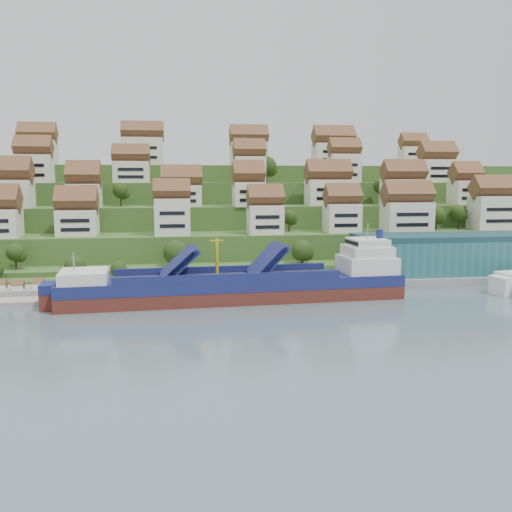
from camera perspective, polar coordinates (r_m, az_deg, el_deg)
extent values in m
plane|color=slate|center=(124.93, 3.04, -4.46)|extent=(300.00, 300.00, 0.00)
cube|color=gray|center=(144.09, 9.63, -2.47)|extent=(180.00, 14.00, 2.20)
cube|color=gray|center=(138.00, -22.43, -3.66)|extent=(45.00, 20.00, 1.00)
cube|color=#2D4C1E|center=(208.45, -1.79, 1.04)|extent=(260.00, 128.00, 4.00)
cube|color=#2D4C1E|center=(213.01, -1.96, 2.13)|extent=(260.00, 118.00, 11.00)
cube|color=#2D4C1E|center=(220.62, -2.21, 3.23)|extent=(260.00, 102.00, 18.00)
cube|color=#2D4C1E|center=(228.30, -2.44, 4.27)|extent=(260.00, 86.00, 25.00)
cube|color=#2D4C1E|center=(237.08, -2.69, 5.12)|extent=(260.00, 68.00, 31.00)
cube|color=silver|center=(162.40, -17.41, 3.20)|extent=(10.59, 8.57, 7.01)
cube|color=silver|center=(157.40, -8.38, 3.90)|extent=(9.55, 7.03, 10.04)
cube|color=silver|center=(159.32, 0.92, 3.66)|extent=(9.47, 7.62, 8.05)
cube|color=silver|center=(166.73, 8.60, 3.78)|extent=(9.62, 7.73, 8.19)
cube|color=silver|center=(171.13, 14.83, 3.79)|extent=(13.54, 8.26, 8.61)
cube|color=silver|center=(188.66, 22.59, 4.03)|extent=(12.76, 8.31, 10.14)
cube|color=silver|center=(178.48, -23.48, 5.71)|extent=(12.76, 8.90, 8.00)
cube|color=silver|center=(176.78, -16.79, 5.82)|extent=(9.48, 8.98, 6.84)
cube|color=silver|center=(173.88, -7.44, 5.99)|extent=(11.67, 7.90, 6.45)
cube|color=silver|center=(173.01, -0.76, 6.19)|extent=(9.04, 8.56, 7.33)
cube|color=silver|center=(183.31, 7.21, 6.33)|extent=(13.60, 8.36, 8.04)
cube|color=silver|center=(188.29, 14.50, 6.20)|extent=(12.92, 8.18, 8.14)
cube|color=silver|center=(198.73, 20.17, 5.98)|extent=(8.91, 8.04, 7.75)
cube|color=silver|center=(193.22, -21.29, 8.12)|extent=(10.76, 7.86, 8.75)
cube|color=silver|center=(190.04, -12.35, 8.20)|extent=(11.44, 7.30, 6.89)
cube|color=silver|center=(191.55, -0.68, 8.62)|extent=(10.13, 7.79, 8.56)
cube|color=silver|center=(196.94, 8.80, 8.65)|extent=(10.15, 7.14, 9.52)
cube|color=silver|center=(213.09, 17.60, 8.10)|extent=(11.99, 8.47, 7.97)
cube|color=silver|center=(212.67, -20.95, 9.63)|extent=(12.06, 8.03, 8.44)
cube|color=silver|center=(206.79, -11.24, 10.21)|extent=(14.01, 7.51, 9.55)
cube|color=silver|center=(209.25, -0.73, 10.17)|extent=(13.09, 8.15, 8.39)
cube|color=silver|center=(217.46, 7.72, 10.00)|extent=(14.62, 8.73, 8.29)
cube|color=silver|center=(232.99, 15.42, 9.55)|extent=(9.99, 7.05, 7.58)
ellipsoid|color=#284115|center=(153.25, -22.93, 0.33)|extent=(4.47, 4.47, 4.47)
ellipsoid|color=#284115|center=(150.90, 4.63, 0.51)|extent=(5.67, 5.67, 5.67)
ellipsoid|color=#284115|center=(146.99, -8.05, 0.36)|extent=(6.29, 6.29, 6.29)
ellipsoid|color=#284115|center=(181.82, 17.62, 3.91)|extent=(5.41, 5.41, 5.41)
ellipsoid|color=#284115|center=(185.06, 19.61, 4.08)|extent=(5.12, 5.12, 5.12)
ellipsoid|color=#284115|center=(167.22, 3.33, 3.93)|extent=(4.34, 4.34, 4.34)
ellipsoid|color=#284115|center=(192.12, 12.35, 6.85)|extent=(4.69, 4.69, 4.69)
ellipsoid|color=#284115|center=(180.68, -16.87, 6.14)|extent=(6.47, 6.47, 6.47)
ellipsoid|color=#284115|center=(178.06, -13.39, 6.39)|extent=(4.82, 4.82, 4.82)
ellipsoid|color=#284115|center=(195.62, 1.09, 8.98)|extent=(6.59, 6.59, 6.59)
ellipsoid|color=#284115|center=(204.14, 8.10, 8.65)|extent=(4.35, 4.35, 4.35)
ellipsoid|color=#284115|center=(203.91, 9.76, 8.24)|extent=(4.41, 4.41, 4.41)
ellipsoid|color=#284115|center=(141.76, -17.66, -0.97)|extent=(4.93, 4.93, 4.93)
ellipsoid|color=#284115|center=(140.68, -13.56, -1.28)|extent=(3.86, 3.86, 3.86)
cube|color=#27646A|center=(157.94, 20.54, 0.28)|extent=(60.00, 15.00, 10.00)
cylinder|color=gray|center=(137.97, 9.54, -0.77)|extent=(0.16, 0.16, 8.00)
cube|color=maroon|center=(137.67, 9.81, 0.72)|extent=(1.20, 0.05, 0.80)
cube|color=white|center=(138.25, -24.13, -3.05)|extent=(2.40, 2.20, 2.20)
cube|color=white|center=(135.80, -22.66, -3.16)|extent=(2.40, 2.20, 2.20)
cube|color=white|center=(136.33, -20.88, -3.03)|extent=(2.40, 2.20, 2.20)
cube|color=#532119|center=(124.22, -2.15, -4.05)|extent=(74.54, 14.92, 4.75)
cube|color=navy|center=(123.63, -2.15, -2.65)|extent=(74.54, 15.03, 2.47)
cube|color=silver|center=(122.20, -16.83, -1.97)|extent=(10.00, 11.27, 2.47)
cube|color=#262628|center=(123.12, -3.03, -2.11)|extent=(47.89, 11.94, 0.28)
cube|color=navy|center=(121.53, -7.92, -0.77)|extent=(7.61, 10.81, 6.57)
cube|color=navy|center=(124.14, 0.87, -0.51)|extent=(7.25, 10.80, 6.94)
cylinder|color=gold|center=(122.21, -3.92, -0.21)|extent=(0.70, 0.70, 8.55)
cube|color=silver|center=(131.44, 11.03, -0.82)|extent=(11.90, 11.36, 3.80)
cube|color=silver|center=(131.03, 11.06, 0.49)|extent=(9.95, 10.13, 2.37)
cube|color=silver|center=(130.79, 11.09, 1.36)|extent=(8.00, 8.90, 1.71)
cylinder|color=navy|center=(131.73, 12.25, 2.16)|extent=(1.59, 1.59, 2.09)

